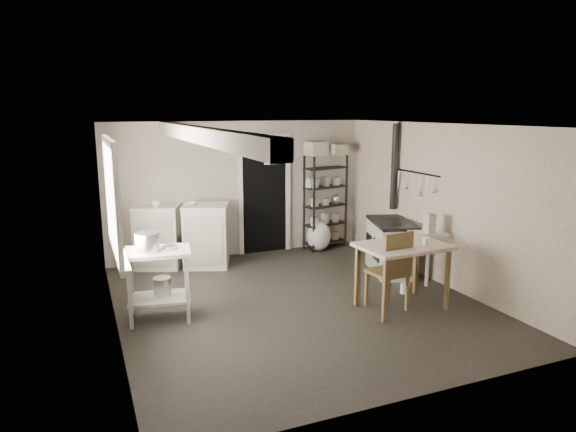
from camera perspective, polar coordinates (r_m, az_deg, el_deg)
name	(u,v)px	position (r m, az deg, el deg)	size (l,w,h in m)	color
floor	(297,302)	(6.85, 0.97, -9.52)	(5.00, 5.00, 0.00)	black
ceiling	(297,125)	(6.39, 1.04, 10.08)	(5.00, 5.00, 0.00)	beige
wall_back	(239,189)	(8.84, -5.45, 3.00)	(4.50, 0.02, 2.30)	#ABA092
wall_front	(416,273)	(4.42, 14.06, -6.20)	(4.50, 0.02, 2.30)	#ABA092
wall_left	(111,232)	(6.02, -19.08, -1.73)	(0.02, 5.00, 2.30)	#ABA092
wall_right	(441,204)	(7.69, 16.60, 1.24)	(0.02, 5.00, 2.30)	#ABA092
window	(110,198)	(6.15, -19.14, 1.87)	(0.12, 1.76, 1.28)	silver
doorway	(265,196)	(8.97, -2.63, 2.20)	(0.96, 0.10, 2.08)	silver
ceiling_beam	(201,135)	(6.02, -9.63, 8.87)	(0.18, 5.00, 0.18)	silver
wallpaper_panel	(440,204)	(7.68, 16.54, 1.24)	(0.01, 5.00, 2.30)	beige
utensil_rail	(413,172)	(8.06, 13.76, 4.74)	(0.06, 1.20, 0.44)	silver
prep_table	(159,288)	(6.37, -14.10, -7.73)	(0.76, 0.54, 0.87)	silver
stockpot	(147,245)	(6.19, -15.37, -3.13)	(0.28, 0.28, 0.30)	silver
saucepan	(170,250)	(6.27, -13.03, -3.69)	(0.18, 0.18, 0.10)	silver
bucket	(162,287)	(6.43, -13.80, -7.66)	(0.22, 0.22, 0.23)	silver
base_cabinets	(182,238)	(8.42, -11.65, -2.42)	(1.54, 0.66, 1.01)	beige
mixing_bowl	(189,209)	(8.23, -10.91, 0.80)	(0.27, 0.27, 0.07)	white
counter_cup	(156,209)	(8.20, -14.43, 0.71)	(0.12, 0.12, 0.10)	white
shelf_rack	(325,197)	(9.26, 4.18, 2.17)	(0.80, 0.31, 1.70)	black
shelf_jar	(308,174)	(9.02, 2.28, 4.66)	(0.09, 0.09, 0.20)	white
storage_box_a	(316,137)	(9.11, 3.16, 8.73)	(0.34, 0.30, 0.23)	beige
storage_box_b	(338,138)	(9.23, 5.60, 8.61)	(0.29, 0.27, 0.19)	beige
stove	(391,245)	(8.09, 11.39, -3.13)	(0.57, 1.03, 0.81)	beige
stovepipe	(395,167)	(8.41, 11.75, 5.39)	(0.10, 0.10, 1.35)	black
side_ledge	(426,257)	(7.56, 15.13, -4.45)	(0.52, 0.28, 0.80)	silver
oats_box	(430,218)	(7.38, 15.49, -0.21)	(0.11, 0.18, 0.27)	beige
work_table	(402,279)	(6.71, 12.51, -6.82)	(1.09, 0.76, 0.83)	beige
table_cup	(425,247)	(6.66, 14.94, -3.29)	(0.09, 0.09, 0.08)	white
chair	(387,272)	(6.61, 10.98, -6.09)	(0.42, 0.45, 1.03)	brown
flour_sack	(319,238)	(9.20, 3.45, -2.40)	(0.44, 0.37, 0.53)	silver
floor_crock	(404,288)	(7.31, 12.79, -7.81)	(0.11, 0.11, 0.14)	white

